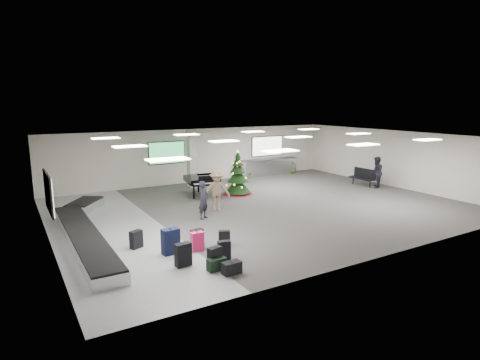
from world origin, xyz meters
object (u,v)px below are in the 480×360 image
bench (363,176)px  traveler_b (217,190)px  service_counter (270,167)px  pink_suitcase (197,242)px  christmas_tree (238,179)px  traveler_bench (376,172)px  baggage_carousel (84,230)px  grand_piano (202,180)px  potted_plant_right (292,167)px  traveler_a (204,200)px  potted_plant_left (249,172)px

bench → traveler_b: traveler_b is taller
service_counter → pink_suitcase: size_ratio=6.15×
christmas_tree → traveler_bench: bearing=-19.4°
baggage_carousel → grand_piano: 7.41m
traveler_bench → potted_plant_right: traveler_bench is taller
grand_piano → bench: bearing=-5.7°
traveler_bench → bench: bearing=-116.2°
service_counter → traveler_bench: size_ratio=2.28×
grand_piano → baggage_carousel: bearing=-140.7°
bench → pink_suitcase: bearing=-160.4°
service_counter → traveler_b: bearing=-139.2°
service_counter → christmas_tree: christmas_tree is taller
pink_suitcase → bench: bearing=21.8°
pink_suitcase → bench: 13.41m
traveler_a → traveler_b: 1.38m
bench → traveler_a: 10.90m
traveler_bench → potted_plant_right: bearing=-119.5°
baggage_carousel → traveler_a: bearing=-3.3°
service_counter → grand_piano: 7.12m
christmas_tree → traveler_b: bearing=-136.1°
bench → potted_plant_right: size_ratio=1.99×
baggage_carousel → traveler_a: 4.72m
pink_suitcase → grand_piano: grand_piano is taller
christmas_tree → traveler_a: 4.77m
pink_suitcase → christmas_tree: (5.30, 6.47, 0.49)m
potted_plant_right → christmas_tree: bearing=-150.9°
service_counter → potted_plant_right: bearing=-8.2°
baggage_carousel → grand_piano: (6.44, 3.62, 0.60)m
christmas_tree → potted_plant_right: size_ratio=2.95×
pink_suitcase → bench: bench is taller
grand_piano → traveler_bench: size_ratio=1.25×
grand_piano → bench: 9.40m
traveler_a → traveler_bench: 11.02m
christmas_tree → bench: size_ratio=1.48×
traveler_b → baggage_carousel: bearing=-157.8°
grand_piano → traveler_a: size_ratio=1.40×
traveler_a → christmas_tree: bearing=5.6°
pink_suitcase → traveler_b: size_ratio=0.36×
traveler_b → potted_plant_left: 8.07m
traveler_a → potted_plant_left: bearing=9.8°
traveler_a → service_counter: bearing=3.7°
pink_suitcase → grand_piano: (3.54, 7.14, 0.49)m
traveler_b → potted_plant_right: size_ratio=2.29×
service_counter → traveler_b: traveler_b is taller
traveler_b → traveler_a: bearing=-124.5°
bench → traveler_a: size_ratio=1.00×
christmas_tree → traveler_b: size_ratio=1.29×
bench → traveler_a: (-10.81, -1.36, 0.23)m
traveler_a → traveler_b: (1.07, 0.87, 0.12)m
pink_suitcase → traveler_b: 5.04m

